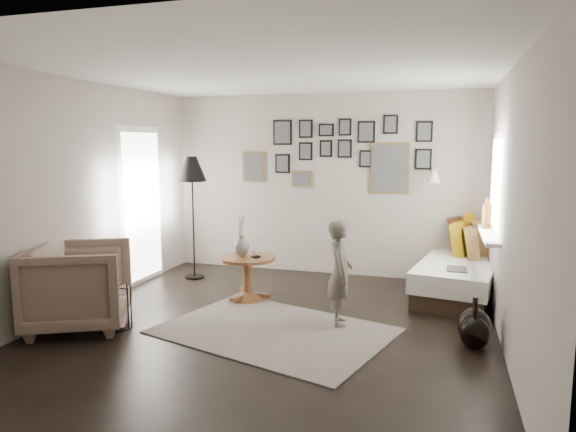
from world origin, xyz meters
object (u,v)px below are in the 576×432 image
(vase, at_px, (242,244))
(demijohn_large, at_px, (474,326))
(child, at_px, (340,273))
(demijohn_small, at_px, (475,333))
(daybed, at_px, (459,269))
(magazine_basket, at_px, (114,308))
(armchair, at_px, (79,286))
(floor_lamp, at_px, (192,174))
(pedestal_table, at_px, (247,280))

(vase, xyz_separation_m, demijohn_large, (2.65, -0.73, -0.51))
(child, bearing_deg, demijohn_small, -117.40)
(daybed, distance_m, child, 2.02)
(magazine_basket, distance_m, demijohn_small, 3.56)
(armchair, bearing_deg, daybed, -83.75)
(demijohn_large, bearing_deg, daybed, 92.89)
(vase, relative_size, magazine_basket, 1.15)
(demijohn_small, distance_m, child, 1.41)
(magazine_basket, height_order, child, child)
(magazine_basket, distance_m, demijohn_large, 3.58)
(demijohn_small, bearing_deg, child, 167.79)
(armchair, xyz_separation_m, floor_lamp, (0.21, 2.13, 1.04))
(magazine_basket, relative_size, demijohn_large, 0.92)
(pedestal_table, bearing_deg, magazine_basket, -126.57)
(armchair, bearing_deg, magazine_basket, -101.18)
(daybed, distance_m, magazine_basket, 4.17)
(pedestal_table, height_order, vase, vase)
(floor_lamp, bearing_deg, magazine_basket, -86.45)
(armchair, bearing_deg, floor_lamp, -32.29)
(magazine_basket, relative_size, child, 0.38)
(child, bearing_deg, pedestal_table, 51.21)
(armchair, distance_m, child, 2.69)
(armchair, relative_size, magazine_basket, 2.29)
(daybed, relative_size, armchair, 2.18)
(demijohn_large, bearing_deg, magazine_basket, -170.47)
(vase, bearing_deg, demijohn_small, -17.80)
(demijohn_small, xyz_separation_m, child, (-1.32, 0.29, 0.40))
(armchair, height_order, magazine_basket, armchair)
(vase, bearing_deg, demijohn_large, -15.41)
(vase, xyz_separation_m, demijohn_small, (2.65, -0.85, -0.53))
(daybed, relative_size, demijohn_small, 5.03)
(vase, bearing_deg, child, -23.06)
(armchair, bearing_deg, demijohn_large, -106.50)
(pedestal_table, xyz_separation_m, armchair, (-1.31, -1.40, 0.19))
(vase, distance_m, magazine_basket, 1.66)
(demijohn_large, bearing_deg, child, 172.83)
(pedestal_table, distance_m, daybed, 2.69)
(magazine_basket, bearing_deg, demijohn_small, 7.63)
(daybed, xyz_separation_m, magazine_basket, (-3.44, -2.35, -0.10))
(pedestal_table, height_order, demijohn_large, pedestal_table)
(demijohn_large, distance_m, child, 1.39)
(magazine_basket, bearing_deg, vase, 56.17)
(armchair, bearing_deg, demijohn_small, -108.23)
(pedestal_table, xyz_separation_m, child, (1.24, -0.54, 0.31))
(vase, bearing_deg, pedestal_table, -14.04)
(magazine_basket, bearing_deg, child, 18.97)
(daybed, bearing_deg, pedestal_table, -146.97)
(magazine_basket, height_order, demijohn_large, demijohn_large)
(daybed, height_order, demijohn_small, daybed)
(armchair, xyz_separation_m, demijohn_small, (3.87, 0.57, -0.28))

